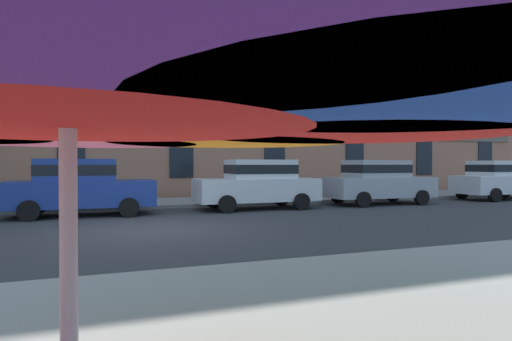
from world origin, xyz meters
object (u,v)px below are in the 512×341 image
Objects in this scene: sedan_white at (258,183)px; sedan_white_midblock at (500,179)px; patio_umbrella at (67,73)px; sedan_blue at (80,186)px; sedan_silver at (378,181)px.

sedan_white_midblock is (11.83, 0.00, 0.00)m from sedan_white.
patio_umbrella is (-17.25, -12.70, 0.98)m from sedan_white_midblock.
sedan_white_midblock is (17.77, 0.00, 0.00)m from sedan_blue.
sedan_white and sedan_silver have the same top height.
sedan_silver is (11.12, 0.00, 0.00)m from sedan_blue.
sedan_blue and sedan_silver have the same top height.
patio_umbrella reaches higher than sedan_white_midblock.
sedan_white_midblock is at bearing 0.00° from sedan_blue.
sedan_blue is 5.94m from sedan_white.
sedan_white_midblock is at bearing 0.00° from sedan_silver.
patio_umbrella reaches higher than sedan_silver.
sedan_blue is 17.77m from sedan_white_midblock.
patio_umbrella reaches higher than sedan_white.
sedan_blue is at bearing 180.00° from sedan_silver.
sedan_blue is 1.00× the size of sedan_white_midblock.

